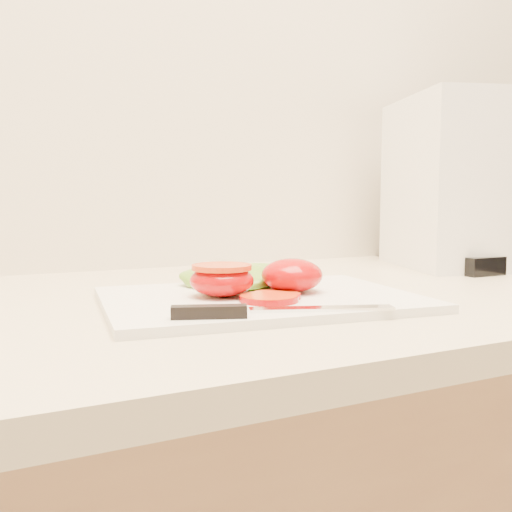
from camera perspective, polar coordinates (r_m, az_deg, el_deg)
name	(u,v)px	position (r m, az deg, el deg)	size (l,w,h in m)	color
cutting_board	(260,299)	(0.67, 0.38, -4.35)	(0.36, 0.26, 0.01)	white
tomato_half_dome	(292,275)	(0.69, 3.61, -1.93)	(0.07, 0.07, 0.04)	#B30C08
tomato_half_cut	(222,279)	(0.66, -3.44, -2.30)	(0.07, 0.07, 0.04)	#B30C08
tomato_slice_0	(269,298)	(0.63, 1.31, -4.23)	(0.06, 0.06, 0.01)	#CF5219
tomato_slice_1	(275,296)	(0.65, 1.96, -3.98)	(0.06, 0.06, 0.01)	#CF5219
lettuce_leaf_0	(229,277)	(0.73, -2.70, -2.12)	(0.13, 0.09, 0.02)	olive
lettuce_leaf_1	(261,276)	(0.75, 0.46, -1.98)	(0.11, 0.08, 0.02)	olive
knife	(255,311)	(0.55, -0.09, -5.47)	(0.22, 0.07, 0.01)	silver
appliance	(459,183)	(1.09, 19.66, 6.85)	(0.20, 0.25, 0.30)	white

